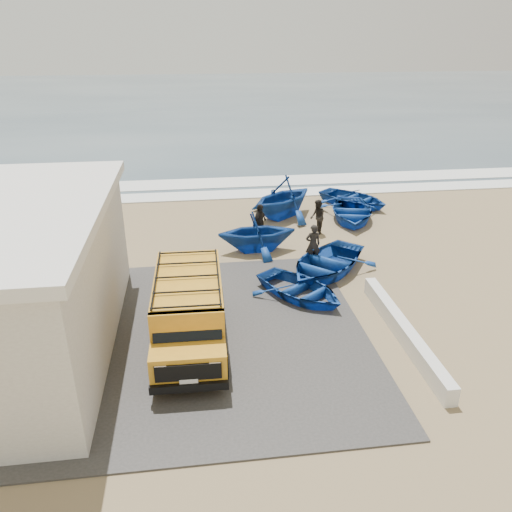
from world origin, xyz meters
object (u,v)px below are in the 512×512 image
boat_far_right (353,198)px  fisherman_back (260,223)px  boat_near_right (326,262)px  boat_far_left (283,197)px  boat_mid_left (257,232)px  fisherman_front (313,245)px  fisherman_middle (317,217)px  boat_near_left (300,289)px  parapet (403,331)px  boat_mid_right (351,211)px  van (189,310)px

boat_far_right → fisherman_back: (-5.54, -4.13, 0.44)m
boat_near_right → boat_far_left: bearing=137.5°
boat_near_right → boat_far_right: (3.51, 7.63, -0.04)m
boat_mid_left → boat_far_left: boat_far_left is taller
fisherman_front → fisherman_back: bearing=-61.0°
fisherman_middle → boat_near_left: bearing=-18.3°
boat_mid_left → fisherman_middle: bearing=-65.4°
boat_near_left → fisherman_back: (-0.67, 5.30, 0.48)m
parapet → boat_mid_right: bearing=81.1°
boat_far_left → fisherman_back: boat_far_left is taller
boat_near_right → fisherman_back: 4.07m
boat_near_right → boat_far_right: size_ratio=1.10×
boat_mid_right → fisherman_back: size_ratio=2.45×
boat_near_left → van: bearing=174.2°
boat_near_left → boat_near_right: boat_near_right is taller
boat_near_left → boat_mid_left: (-0.93, 4.24, 0.49)m
boat_near_right → fisherman_middle: bearing=123.8°
boat_near_right → fisherman_front: fisherman_front is taller
parapet → van: (-6.27, 0.63, 0.86)m
boat_near_right → fisherman_middle: size_ratio=2.65×
parapet → boat_mid_left: (-3.43, 7.13, 0.57)m
parapet → boat_mid_left: size_ratio=1.87×
boat_far_left → fisherman_back: (-1.54, -2.91, -0.19)m
boat_far_left → boat_far_right: 4.24m
fisherman_middle → parapet: bearing=4.1°
parapet → fisherman_middle: bearing=93.2°
van → fisherman_front: size_ratio=3.00×
fisherman_front → fisherman_back: fisherman_back is taller
boat_far_left → boat_near_left: bearing=-45.2°
fisherman_front → fisherman_middle: (0.96, 3.13, -0.04)m
van → boat_far_right: (8.63, 11.69, -0.74)m
fisherman_back → parapet: bearing=-119.8°
van → boat_far_right: size_ratio=1.30×
boat_near_left → boat_far_right: boat_far_right is taller
boat_near_right → fisherman_back: size_ratio=2.50×
van → boat_mid_left: size_ratio=1.54×
boat_near_right → boat_mid_right: bearing=106.8°
fisherman_middle → boat_far_right: bearing=142.8°
van → boat_mid_left: bearing=67.6°
boat_mid_right → boat_near_left: bearing=-105.7°
boat_near_left → boat_mid_right: 8.44m
boat_near_right → boat_near_left: bearing=-84.1°
parapet → fisherman_middle: 8.70m
boat_near_left → boat_far_right: 10.61m
boat_mid_left → fisherman_front: 2.54m
boat_far_left → fisherman_middle: (1.15, -2.42, -0.24)m
parapet → boat_near_right: boat_near_right is taller
fisherman_back → fisherman_middle: bearing=-40.8°
boat_far_left → fisherman_back: 3.29m
boat_near_left → fisherman_front: fisherman_front is taller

